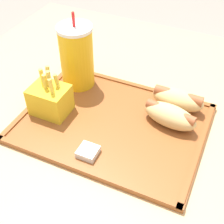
% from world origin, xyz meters
% --- Properties ---
extents(dining_table, '(1.02, 1.07, 0.77)m').
position_xyz_m(dining_table, '(0.00, 0.00, 0.38)').
color(dining_table, tan).
rests_on(dining_table, ground_plane).
extents(food_tray, '(0.41, 0.31, 0.01)m').
position_xyz_m(food_tray, '(-0.00, 0.01, 0.77)').
color(food_tray, brown).
rests_on(food_tray, dining_table).
extents(soda_cup, '(0.09, 0.09, 0.20)m').
position_xyz_m(soda_cup, '(-0.14, 0.11, 0.86)').
color(soda_cup, gold).
rests_on(soda_cup, food_tray).
extents(hot_dog_far, '(0.13, 0.06, 0.05)m').
position_xyz_m(hot_dog_far, '(0.12, 0.12, 0.80)').
color(hot_dog_far, '#DBB270').
rests_on(hot_dog_far, food_tray).
extents(hot_dog_near, '(0.13, 0.07, 0.05)m').
position_xyz_m(hot_dog_near, '(0.12, 0.06, 0.80)').
color(hot_dog_near, '#DBB270').
rests_on(hot_dog_near, food_tray).
extents(fries_carton, '(0.09, 0.07, 0.12)m').
position_xyz_m(fries_carton, '(-0.15, -0.02, 0.81)').
color(fries_carton, gold).
rests_on(fries_carton, food_tray).
extents(sauce_cup_mayo, '(0.04, 0.04, 0.02)m').
position_xyz_m(sauce_cup_mayo, '(-0.01, -0.10, 0.79)').
color(sauce_cup_mayo, silver).
rests_on(sauce_cup_mayo, food_tray).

